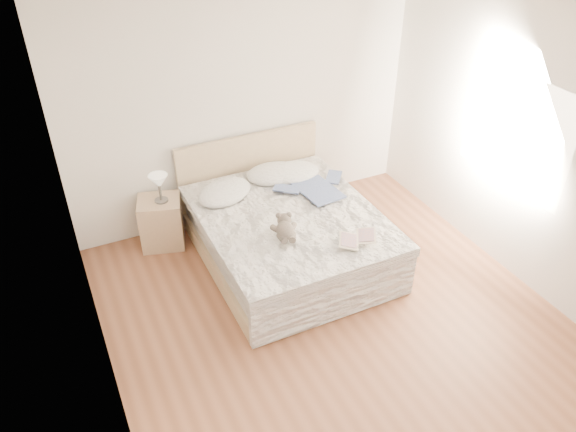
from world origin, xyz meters
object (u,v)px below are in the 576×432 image
(childrens_book, at_px, (357,239))
(bed, at_px, (286,233))
(teddy_bear, at_px, (285,236))
(nightstand, at_px, (161,222))
(table_lamp, at_px, (159,183))
(photo_book, at_px, (227,191))

(childrens_book, bearing_deg, bed, 146.81)
(bed, xyz_separation_m, teddy_bear, (-0.23, -0.47, 0.34))
(teddy_bear, bearing_deg, childrens_book, -13.74)
(nightstand, height_order, table_lamp, table_lamp)
(table_lamp, height_order, photo_book, table_lamp)
(bed, bearing_deg, teddy_bear, -115.87)
(photo_book, bearing_deg, childrens_book, -89.71)
(photo_book, bearing_deg, table_lamp, 131.97)
(bed, xyz_separation_m, nightstand, (-1.12, 0.80, -0.03))
(bed, distance_m, childrens_book, 0.93)
(childrens_book, height_order, teddy_bear, teddy_bear)
(bed, distance_m, teddy_bear, 0.62)
(bed, xyz_separation_m, childrens_book, (0.37, -0.78, 0.32))
(teddy_bear, bearing_deg, table_lamp, 138.84)
(nightstand, relative_size, table_lamp, 1.78)
(nightstand, xyz_separation_m, teddy_bear, (0.90, -1.27, 0.37))
(bed, height_order, photo_book, bed)
(nightstand, height_order, photo_book, photo_book)
(nightstand, relative_size, childrens_book, 1.45)
(nightstand, bearing_deg, childrens_book, -46.59)
(nightstand, distance_m, photo_book, 0.81)
(childrens_book, distance_m, teddy_bear, 0.68)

